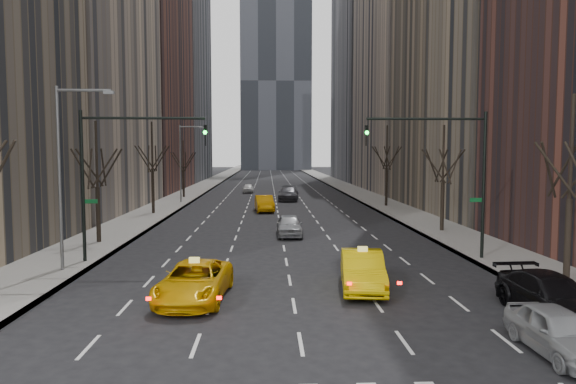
{
  "coord_description": "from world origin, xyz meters",
  "views": [
    {
      "loc": [
        -1.02,
        -15.5,
        5.93
      ],
      "look_at": [
        0.25,
        16.15,
        3.5
      ],
      "focal_mm": 32.0,
      "sensor_mm": 36.0,
      "label": 1
    }
  ],
  "objects": [
    {
      "name": "ground",
      "position": [
        0.0,
        0.0,
        0.0
      ],
      "size": [
        400.0,
        400.0,
        0.0
      ],
      "primitive_type": "plane",
      "color": "black",
      "rests_on": "ground"
    },
    {
      "name": "bld_left_far",
      "position": [
        -21.5,
        66.0,
        22.0
      ],
      "size": [
        14.0,
        28.0,
        44.0
      ],
      "primitive_type": "cube",
      "color": "brown",
      "rests_on": "ground"
    },
    {
      "name": "traffic_mast_left",
      "position": [
        -9.11,
        12.0,
        5.49
      ],
      "size": [
        6.69,
        0.39,
        8.0
      ],
      "color": "black",
      "rests_on": "ground"
    },
    {
      "name": "far_taxi",
      "position": [
        -1.35,
        36.17,
        0.81
      ],
      "size": [
        2.18,
        5.06,
        1.62
      ],
      "primitive_type": "imported",
      "rotation": [
        0.0,
        0.0,
        0.1
      ],
      "color": "orange",
      "rests_on": "ground"
    },
    {
      "name": "tree_lw_d",
      "position": [
        -12.0,
        52.0,
        3.56
      ],
      "size": [
        3.36,
        3.5,
        7.36
      ],
      "color": "black",
      "rests_on": "ground"
    },
    {
      "name": "tree_rw_a",
      "position": [
        12.0,
        6.0,
        3.88
      ],
      "size": [
        3.36,
        3.5,
        8.28
      ],
      "color": "black",
      "rests_on": "ground"
    },
    {
      "name": "parked_suv_black",
      "position": [
        9.2,
        2.24,
        0.77
      ],
      "size": [
        2.4,
        5.39,
        1.54
      ],
      "primitive_type": "imported",
      "rotation": [
        0.0,
        0.0,
        0.05
      ],
      "color": "black",
      "rests_on": "ground"
    },
    {
      "name": "streetlight_far",
      "position": [
        -10.84,
        45.0,
        5.62
      ],
      "size": [
        2.83,
        0.22,
        9.0
      ],
      "color": "slate",
      "rests_on": "ground"
    },
    {
      "name": "parked_sedan_silver",
      "position": [
        7.5,
        -1.13,
        0.7
      ],
      "size": [
        1.73,
        4.12,
        1.39
      ],
      "primitive_type": "imported",
      "rotation": [
        0.0,
        0.0,
        0.02
      ],
      "color": "gray",
      "rests_on": "ground"
    },
    {
      "name": "tree_rw_c",
      "position": [
        12.0,
        40.0,
        4.04
      ],
      "size": [
        3.36,
        3.5,
        8.74
      ],
      "color": "black",
      "rests_on": "ground"
    },
    {
      "name": "traffic_mast_right",
      "position": [
        9.11,
        12.0,
        5.49
      ],
      "size": [
        6.69,
        0.39,
        8.0
      ],
      "color": "black",
      "rests_on": "ground"
    },
    {
      "name": "far_suv_grey",
      "position": [
        1.59,
        47.97,
        0.86
      ],
      "size": [
        2.9,
        6.14,
        1.73
      ],
      "primitive_type": "imported",
      "rotation": [
        0.0,
        0.0,
        -0.08
      ],
      "color": "#333338",
      "rests_on": "ground"
    },
    {
      "name": "streetlight_near",
      "position": [
        -10.84,
        10.0,
        5.62
      ],
      "size": [
        2.83,
        0.22,
        9.0
      ],
      "color": "slate",
      "rests_on": "ground"
    },
    {
      "name": "taxi_sedan",
      "position": [
        3.09,
        6.29,
        0.83
      ],
      "size": [
        2.31,
        5.2,
        1.66
      ],
      "primitive_type": "imported",
      "rotation": [
        0.0,
        0.0,
        -0.11
      ],
      "color": "#DEB804",
      "rests_on": "ground"
    },
    {
      "name": "taxi_suv",
      "position": [
        -3.98,
        4.94,
        0.76
      ],
      "size": [
        2.92,
        5.64,
        1.52
      ],
      "primitive_type": "imported",
      "rotation": [
        0.0,
        0.0,
        -0.07
      ],
      "color": "#E9AB04",
      "rests_on": "ground"
    },
    {
      "name": "tree_rw_b",
      "position": [
        12.0,
        22.0,
        3.72
      ],
      "size": [
        3.36,
        3.5,
        7.82
      ],
      "color": "black",
      "rests_on": "ground"
    },
    {
      "name": "silver_sedan_ahead",
      "position": [
        0.53,
        20.86,
        0.76
      ],
      "size": [
        1.8,
        4.44,
        1.51
      ],
      "primitive_type": "imported",
      "rotation": [
        0.0,
        0.0,
        0.0
      ],
      "color": "#9A9DA1",
      "rests_on": "ground"
    },
    {
      "name": "bld_right_deep",
      "position": [
        21.5,
        95.0,
        29.0
      ],
      "size": [
        14.0,
        30.0,
        58.0
      ],
      "primitive_type": "cube",
      "color": "slate",
      "rests_on": "ground"
    },
    {
      "name": "tree_lw_b",
      "position": [
        -12.0,
        18.0,
        3.72
      ],
      "size": [
        3.36,
        3.5,
        7.82
      ],
      "color": "black",
      "rests_on": "ground"
    },
    {
      "name": "bld_right_far",
      "position": [
        21.5,
        64.0,
        25.0
      ],
      "size": [
        14.0,
        28.0,
        50.0
      ],
      "primitive_type": "cube",
      "color": "#BBA68F",
      "rests_on": "ground"
    },
    {
      "name": "tree_lw_c",
      "position": [
        -12.0,
        34.0,
        4.04
      ],
      "size": [
        3.36,
        3.5,
        8.74
      ],
      "color": "black",
      "rests_on": "ground"
    },
    {
      "name": "sidewalk_right",
      "position": [
        12.25,
        70.0,
        0.07
      ],
      "size": [
        4.5,
        320.0,
        0.15
      ],
      "primitive_type": "cube",
      "color": "slate",
      "rests_on": "ground"
    },
    {
      "name": "sidewalk_left",
      "position": [
        -12.25,
        70.0,
        0.07
      ],
      "size": [
        4.5,
        320.0,
        0.15
      ],
      "primitive_type": "cube",
      "color": "slate",
      "rests_on": "ground"
    },
    {
      "name": "bld_left_deep",
      "position": [
        -21.5,
        96.0,
        30.0
      ],
      "size": [
        14.0,
        30.0,
        60.0
      ],
      "primitive_type": "cube",
      "color": "slate",
      "rests_on": "ground"
    },
    {
      "name": "far_car_white",
      "position": [
        -3.88,
        60.82,
        0.66
      ],
      "size": [
        1.61,
        3.9,
        1.32
      ],
      "primitive_type": "imported",
      "rotation": [
        0.0,
        0.0,
        0.01
      ],
      "color": "silver",
      "rests_on": "ground"
    }
  ]
}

